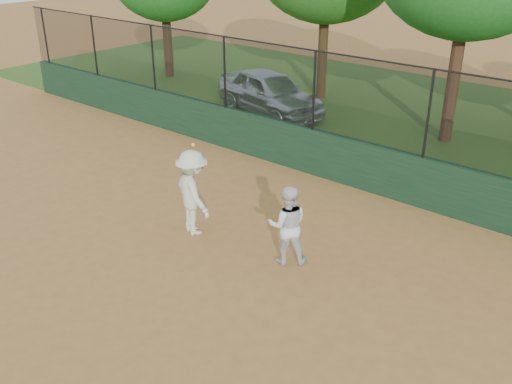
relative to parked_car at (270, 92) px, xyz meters
The scene contains 7 objects.
ground 10.47m from the parked_car, 63.99° to the right, with size 80.00×80.00×0.00m, color #A06833.
back_wall 5.69m from the parked_car, 36.46° to the right, with size 26.00×0.20×1.20m, color #19371F.
grass_strip 5.32m from the parked_car, 29.76° to the left, with size 36.00×12.00×0.01m, color #294816.
parked_car is the anchor object (origin of this frame).
player_second 9.55m from the parked_car, 49.43° to the right, with size 0.77×0.60×1.58m, color silver.
player_main 8.58m from the parked_car, 62.06° to the right, with size 1.34×1.05×2.13m.
fence_assembly 5.86m from the parked_car, 36.63° to the right, with size 26.00×0.06×2.00m.
Camera 1 is at (7.22, -5.52, 5.93)m, focal length 40.00 mm.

